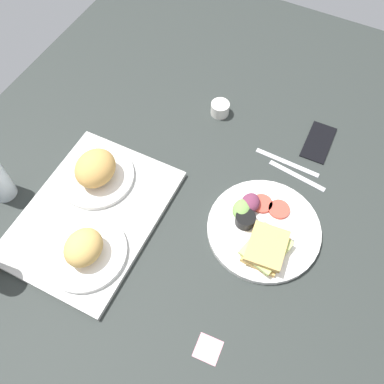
% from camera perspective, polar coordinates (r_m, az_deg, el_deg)
% --- Properties ---
extents(ground_plane, '(1.90, 1.50, 0.03)m').
position_cam_1_polar(ground_plane, '(1.14, 0.89, -2.79)').
color(ground_plane, '#282D2B').
extents(serving_tray, '(0.45, 0.34, 0.02)m').
position_cam_1_polar(serving_tray, '(1.14, -13.40, -3.00)').
color(serving_tray, '#B2B2AD').
rests_on(serving_tray, ground_plane).
extents(bread_plate_near, '(0.21, 0.21, 0.08)m').
position_cam_1_polar(bread_plate_near, '(1.06, -14.40, -7.56)').
color(bread_plate_near, white).
rests_on(bread_plate_near, serving_tray).
extents(bread_plate_far, '(0.21, 0.21, 0.10)m').
position_cam_1_polar(bread_plate_far, '(1.15, -12.92, 2.77)').
color(bread_plate_far, white).
rests_on(bread_plate_far, serving_tray).
extents(plate_with_salad, '(0.29, 0.29, 0.05)m').
position_cam_1_polar(plate_with_salad, '(1.09, 9.42, -4.98)').
color(plate_with_salad, white).
rests_on(plate_with_salad, ground_plane).
extents(espresso_cup, '(0.06, 0.06, 0.04)m').
position_cam_1_polar(espresso_cup, '(1.31, 3.81, 11.21)').
color(espresso_cup, silver).
rests_on(espresso_cup, ground_plane).
extents(fork, '(0.03, 0.17, 0.01)m').
position_cam_1_polar(fork, '(1.21, 14.01, 2.17)').
color(fork, '#B7B7BC').
rests_on(fork, ground_plane).
extents(knife, '(0.02, 0.19, 0.01)m').
position_cam_1_polar(knife, '(1.23, 12.76, 3.92)').
color(knife, '#B7B7BC').
rests_on(knife, ground_plane).
extents(cell_phone, '(0.15, 0.08, 0.01)m').
position_cam_1_polar(cell_phone, '(1.30, 16.77, 6.53)').
color(cell_phone, black).
rests_on(cell_phone, ground_plane).
extents(sticky_note, '(0.06, 0.06, 0.00)m').
position_cam_1_polar(sticky_note, '(1.00, 2.18, -20.46)').
color(sticky_note, pink).
rests_on(sticky_note, ground_plane).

